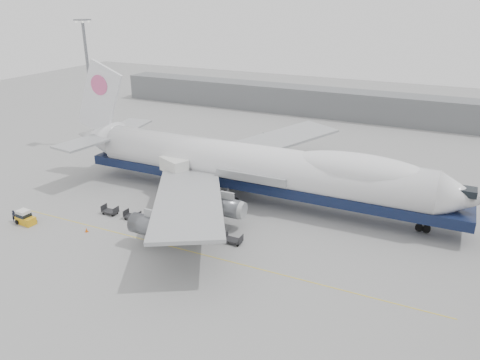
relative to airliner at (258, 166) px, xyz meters
The scene contains 15 objects.
ground 13.27m from the airliner, 93.08° to the right, with size 260.00×260.00×0.00m, color gray.
apron_line 18.87m from the airliner, 92.05° to the right, with size 60.00×0.15×0.01m, color gold.
hangar 59.01m from the airliner, 100.40° to the left, with size 110.00×8.00×7.00m, color slate.
floodlight_mast 45.14m from the airliner, 164.28° to the left, with size 2.40×2.40×25.43m.
airliner is the anchor object (origin of this frame).
catering_truck 13.42m from the airliner, 164.55° to the right, with size 5.54×4.76×6.10m.
baggage_tug 34.07m from the airliner, 140.84° to the right, with size 2.82×1.64×1.99m.
ground_worker 35.66m from the airliner, 142.51° to the right, with size 0.63×0.41×1.72m, color black.
traffic_cone 26.28m from the airliner, 130.56° to the right, with size 0.41×0.41×0.61m.
dolly_0 22.83m from the airliner, 141.59° to the right, with size 2.30×1.35×1.30m.
dolly_1 19.94m from the airliner, 134.16° to the right, with size 2.30×1.35×1.30m.
dolly_2 17.49m from the airliner, 124.26° to the right, with size 2.30×1.35×1.30m.
dolly_3 15.70m from the airliner, 111.36° to the right, with size 2.30×1.35×1.30m.
dolly_4 14.80m from the airliner, 95.77° to the right, with size 2.30×1.35×1.30m.
dolly_5 14.96m from the airliner, 79.29° to the right, with size 2.30×1.35×1.30m.
Camera 1 is at (26.77, -49.38, 29.92)m, focal length 35.00 mm.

